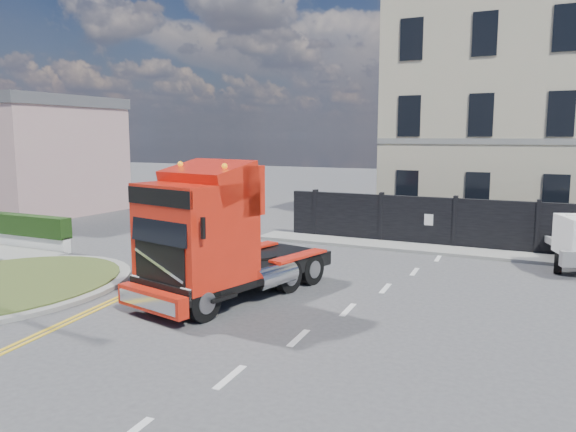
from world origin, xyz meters
The scene contains 6 objects.
ground centered at (0.00, 0.00, 0.00)m, with size 120.00×120.00×0.00m, color #424244.
seaside_bldg_pink centered at (-20.00, 9.00, 3.00)m, with size 8.00×8.00×6.00m, color #BC9792.
hoarding_fence centered at (6.55, 9.00, 1.00)m, with size 18.80×0.25×2.00m.
georgian_building centered at (6.00, 16.50, 5.77)m, with size 12.30×10.30×12.80m.
pavement_far centered at (6.00, 8.10, 0.06)m, with size 20.00×1.60×0.12m, color gray.
truck centered at (-0.56, -1.27, 1.65)m, with size 3.57×6.48×3.67m.
Camera 1 is at (7.66, -13.59, 4.44)m, focal length 35.00 mm.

